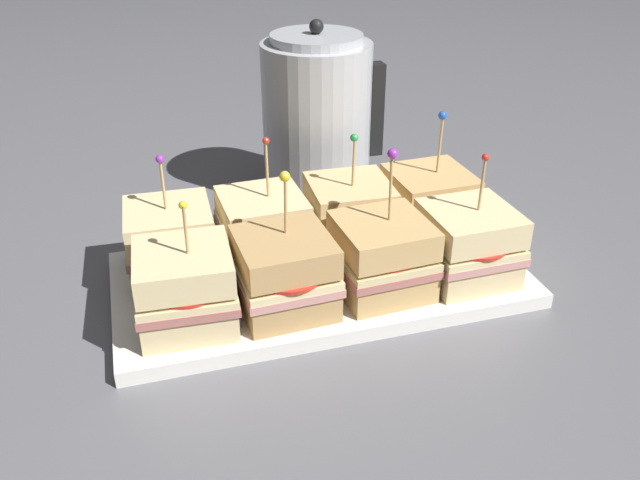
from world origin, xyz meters
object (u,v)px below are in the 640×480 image
at_px(sandwich_back_far_left, 170,240).
at_px(kettle_steel, 317,120).
at_px(sandwich_front_far_left, 185,288).
at_px(sandwich_front_center_right, 382,257).
at_px(serving_platter, 320,279).
at_px(sandwich_back_center_right, 349,215).
at_px(sandwich_front_far_right, 468,244).
at_px(sandwich_front_center_left, 285,273).
at_px(sandwich_back_far_right, 429,204).
at_px(sandwich_back_center_left, 263,227).

relative_size(sandwich_back_far_left, kettle_steel, 0.57).
relative_size(sandwich_front_far_left, sandwich_front_center_right, 0.86).
relative_size(serving_platter, sandwich_back_far_left, 3.26).
distance_m(serving_platter, sandwich_back_center_right, 0.09).
relative_size(sandwich_front_far_left, sandwich_front_far_right, 0.94).
xyz_separation_m(sandwich_front_center_left, sandwich_front_center_right, (0.11, 0.00, -0.00)).
distance_m(sandwich_front_far_right, sandwich_back_far_right, 0.11).
distance_m(sandwich_back_center_right, sandwich_back_far_right, 0.11).
xyz_separation_m(serving_platter, sandwich_front_far_left, (-0.16, -0.06, 0.05)).
xyz_separation_m(sandwich_back_far_right, kettle_steel, (-0.09, 0.19, 0.06)).
bearing_deg(kettle_steel, sandwich_back_far_left, -140.99).
height_order(sandwich_back_center_left, sandwich_back_far_right, sandwich_back_far_right).
bearing_deg(sandwich_front_center_left, sandwich_back_far_right, 27.00).
height_order(sandwich_front_center_left, kettle_steel, kettle_steel).
bearing_deg(serving_platter, sandwich_back_center_right, 45.17).
bearing_deg(sandwich_back_center_right, sandwich_back_center_left, 178.72).
bearing_deg(sandwich_front_center_left, sandwich_front_center_right, 1.80).
xyz_separation_m(sandwich_front_center_right, sandwich_front_far_right, (0.11, -0.00, -0.00)).
bearing_deg(sandwich_front_far_right, sandwich_front_center_right, 179.11).
distance_m(serving_platter, sandwich_front_center_right, 0.09).
height_order(sandwich_front_far_left, sandwich_front_center_left, sandwich_front_center_left).
height_order(sandwich_front_center_right, sandwich_back_center_left, sandwich_front_center_right).
relative_size(sandwich_back_far_left, sandwich_back_far_right, 0.89).
height_order(sandwich_back_far_left, sandwich_back_center_left, sandwich_back_center_left).
xyz_separation_m(sandwich_back_center_left, sandwich_back_center_right, (0.11, -0.00, 0.00)).
height_order(serving_platter, sandwich_front_far_left, sandwich_front_far_left).
relative_size(serving_platter, kettle_steel, 1.85).
xyz_separation_m(sandwich_front_far_right, sandwich_back_center_right, (-0.11, 0.11, -0.00)).
bearing_deg(sandwich_back_center_left, serving_platter, -45.89).
distance_m(serving_platter, sandwich_front_center_left, 0.10).
bearing_deg(serving_platter, sandwich_front_far_left, -161.33).
relative_size(serving_platter, sandwich_front_center_left, 3.06).
distance_m(serving_platter, sandwich_back_far_right, 0.18).
height_order(sandwich_back_center_left, kettle_steel, kettle_steel).
relative_size(sandwich_front_center_left, sandwich_back_center_left, 1.01).
xyz_separation_m(sandwich_front_center_left, sandwich_back_far_right, (0.22, 0.11, -0.00)).
relative_size(sandwich_front_center_right, kettle_steel, 0.65).
distance_m(sandwich_front_far_left, sandwich_back_center_left, 0.16).
relative_size(sandwich_front_far_left, sandwich_front_center_left, 0.92).
height_order(serving_platter, sandwich_front_far_right, sandwich_front_far_right).
bearing_deg(sandwich_back_far_left, sandwich_front_far_right, -18.57).
relative_size(sandwich_front_far_right, sandwich_back_center_left, 0.99).
xyz_separation_m(serving_platter, sandwich_back_far_left, (-0.17, 0.06, 0.05)).
xyz_separation_m(serving_platter, kettle_steel, (0.07, 0.25, 0.11)).
distance_m(serving_platter, sandwich_back_far_left, 0.18).
bearing_deg(sandwich_back_far_left, sandwich_back_center_right, -0.54).
height_order(serving_platter, kettle_steel, kettle_steel).
xyz_separation_m(serving_platter, sandwich_back_far_right, (0.16, 0.06, 0.05)).
relative_size(sandwich_front_far_right, sandwich_back_center_right, 1.01).
distance_m(sandwich_front_center_left, sandwich_front_center_right, 0.11).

